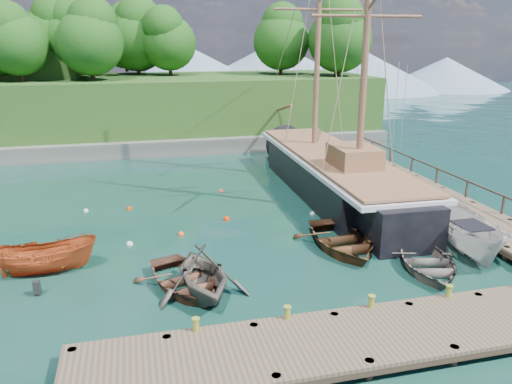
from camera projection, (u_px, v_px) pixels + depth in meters
ground at (274, 266)px, 21.51m from camera, size 160.00×160.00×0.00m
dock_near at (391, 334)px, 15.81m from camera, size 20.00×3.20×1.10m
dock_east at (423, 192)px, 30.51m from camera, size 3.20×24.00×1.10m
bollard_0 at (197, 347)px, 15.86m from camera, size 0.26×0.26×0.45m
bollard_1 at (287, 334)px, 16.54m from camera, size 0.26×0.26×0.45m
bollard_2 at (370, 322)px, 17.23m from camera, size 0.26×0.26×0.45m
bollard_3 at (446, 312)px, 17.92m from camera, size 0.26×0.26×0.45m
rowboat_0 at (185, 288)px, 19.60m from camera, size 4.47×5.31×0.94m
rowboat_1 at (203, 296)px, 19.02m from camera, size 3.96×4.45×2.15m
rowboat_2 at (341, 249)px, 23.32m from camera, size 3.76×5.21×1.07m
rowboat_3 at (427, 270)px, 21.15m from camera, size 4.36×5.25×0.94m
motorboat_orange at (48, 272)px, 20.93m from camera, size 4.15×1.68×1.58m
cabin_boat_white at (468, 254)px, 22.67m from camera, size 3.14×5.70×2.08m
schooner at (333, 177)px, 31.48m from camera, size 5.14×26.40×19.16m
mooring_buoy_0 at (130, 245)px, 23.74m from camera, size 0.34×0.34×0.34m
mooring_buoy_1 at (181, 235)px, 24.92m from camera, size 0.34×0.34×0.34m
mooring_buoy_2 at (227, 220)px, 27.04m from camera, size 0.36×0.36×0.36m
mooring_buoy_3 at (312, 214)px, 27.88m from camera, size 0.27×0.27×0.27m
mooring_buoy_4 at (129, 209)px, 28.69m from camera, size 0.33×0.33×0.33m
mooring_buoy_5 at (221, 191)px, 32.05m from camera, size 0.28×0.28×0.28m
mooring_buoy_6 at (86, 211)px, 28.35m from camera, size 0.29×0.29×0.29m
headland at (48, 83)px, 46.03m from camera, size 51.00×19.31×12.90m
distant_ridge at (188, 70)px, 86.18m from camera, size 117.00×40.00×10.00m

